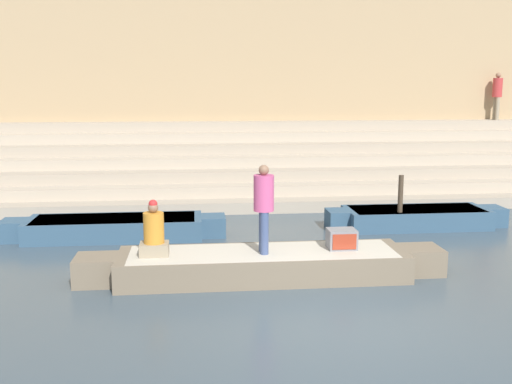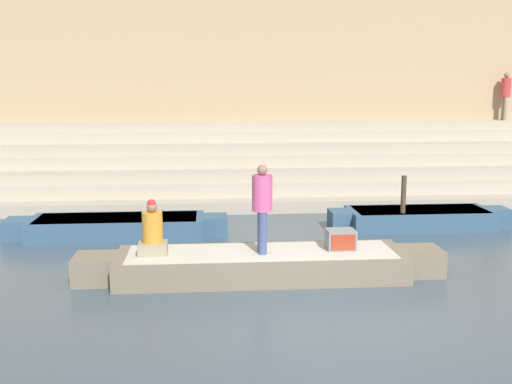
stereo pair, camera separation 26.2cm
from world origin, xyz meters
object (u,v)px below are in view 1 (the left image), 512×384
at_px(rowboat_main, 263,264).
at_px(moored_boat_distant, 416,217).
at_px(tv_set, 342,239).
at_px(person_rowing, 154,234).
at_px(person_standing, 264,203).
at_px(moored_boat_shore, 115,227).
at_px(mooring_post, 400,203).
at_px(person_on_steps, 497,93).

bearing_deg(rowboat_main, moored_boat_distant, 41.12).
bearing_deg(tv_set, person_rowing, -170.99).
relative_size(person_standing, moored_boat_shore, 0.32).
distance_m(person_rowing, moored_boat_shore, 3.52).
bearing_deg(moored_boat_shore, mooring_post, 5.17).
bearing_deg(moored_boat_distant, tv_set, -134.06).
bearing_deg(rowboat_main, person_standing, -76.38).
relative_size(tv_set, person_on_steps, 0.31).
height_order(person_standing, moored_boat_shore, person_standing).
bearing_deg(person_on_steps, moored_boat_shore, 7.09).
distance_m(person_standing, moored_boat_distant, 5.72).
bearing_deg(rowboat_main, mooring_post, 41.94).
relative_size(person_standing, mooring_post, 1.17).
xyz_separation_m(rowboat_main, mooring_post, (3.72, 3.21, 0.43)).
relative_size(mooring_post, person_on_steps, 0.82).
distance_m(moored_boat_shore, person_on_steps, 14.92).
xyz_separation_m(person_rowing, mooring_post, (5.68, 3.22, -0.20)).
height_order(tv_set, moored_boat_distant, tv_set).
relative_size(moored_boat_shore, moored_boat_distant, 1.13).
bearing_deg(person_rowing, rowboat_main, 5.72).
relative_size(person_standing, tv_set, 3.08).
height_order(person_standing, mooring_post, person_standing).
height_order(person_rowing, mooring_post, person_rowing).
height_order(person_standing, moored_boat_distant, person_standing).
xyz_separation_m(moored_boat_shore, mooring_post, (6.80, -0.06, 0.44)).
xyz_separation_m(rowboat_main, tv_set, (1.49, 0.07, 0.42)).
height_order(rowboat_main, person_standing, person_standing).
relative_size(rowboat_main, mooring_post, 4.90).
bearing_deg(tv_set, person_standing, -167.84).
bearing_deg(person_standing, rowboat_main, 100.80).
bearing_deg(person_rowing, person_on_steps, 46.79).
height_order(moored_boat_shore, person_on_steps, person_on_steps).
xyz_separation_m(person_rowing, person_on_steps, (11.67, 10.35, 2.34)).
relative_size(rowboat_main, tv_set, 12.88).
relative_size(tv_set, moored_boat_distant, 0.12).
xyz_separation_m(tv_set, moored_boat_distant, (2.78, 3.51, -0.43)).
bearing_deg(person_on_steps, rowboat_main, 24.94).
bearing_deg(moored_boat_distant, person_on_steps, 45.44).
bearing_deg(person_standing, mooring_post, 39.65).
bearing_deg(moored_boat_distant, person_rowing, -155.74).
bearing_deg(person_on_steps, tv_set, 29.49).
distance_m(moored_boat_shore, mooring_post, 6.81).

